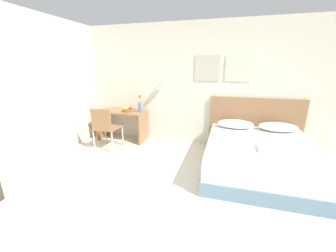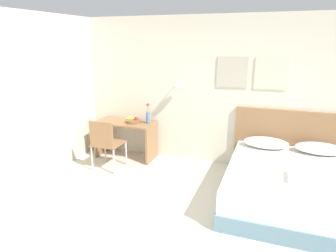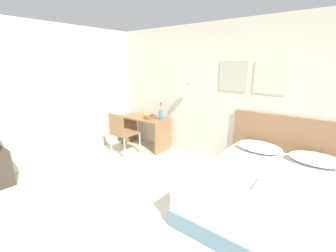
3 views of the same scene
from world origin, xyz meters
name	(u,v)px [view 1 (image 1 of 3)]	position (x,y,z in m)	size (l,w,h in m)	color
ground_plane	(150,213)	(0.00, 0.00, 0.00)	(24.00, 24.00, 0.00)	beige
wall_back	(191,85)	(0.01, 2.64, 1.33)	(5.70, 0.31, 2.65)	beige
bed	(259,157)	(1.40, 1.53, 0.25)	(1.75, 2.06, 0.51)	#66899E
headboard	(254,124)	(1.40, 2.58, 0.56)	(1.87, 0.06, 1.11)	#8E6642
pillow_left	(235,124)	(1.00, 2.31, 0.60)	(0.72, 0.39, 0.17)	white
pillow_right	(278,127)	(1.80, 2.31, 0.60)	(0.72, 0.39, 0.17)	white
folded_towel_near_foot	(271,149)	(1.50, 1.22, 0.54)	(0.35, 0.34, 0.06)	white
desk	(122,120)	(-1.58, 2.30, 0.50)	(1.13, 0.55, 0.72)	#8E6642
desk_chair	(105,125)	(-1.62, 1.62, 0.55)	(0.48, 0.48, 0.92)	#8E6642
fruit_bowl	(128,110)	(-1.40, 2.29, 0.76)	(0.30, 0.28, 0.12)	brown
flower_vase	(140,106)	(-1.12, 2.34, 0.86)	(0.07, 0.07, 0.39)	#4C7099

